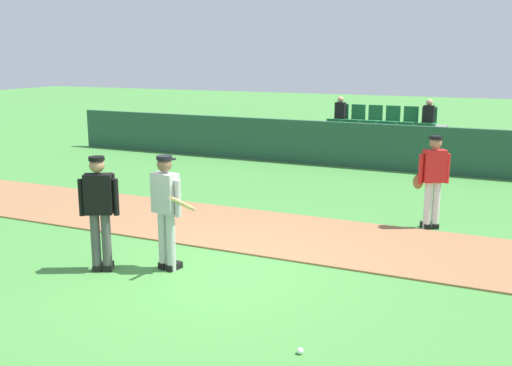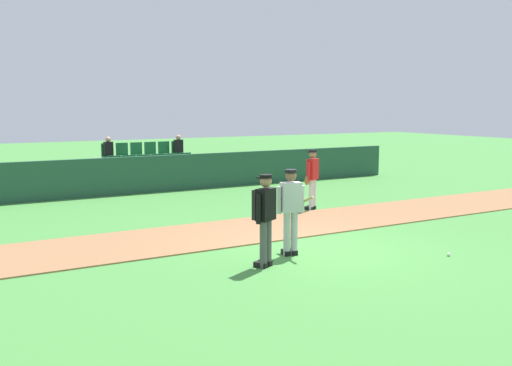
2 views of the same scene
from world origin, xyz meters
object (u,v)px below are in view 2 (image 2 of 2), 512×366
batter_grey_jersey (291,208)px  umpire_home_plate (265,215)px  baseball (449,254)px  runner_red_jersey (312,177)px

batter_grey_jersey → umpire_home_plate: 0.99m
baseball → runner_red_jersey: bearing=84.8°
batter_grey_jersey → baseball: 3.34m
batter_grey_jersey → runner_red_jersey: size_ratio=1.00×
batter_grey_jersey → baseball: batter_grey_jersey is taller
umpire_home_plate → baseball: umpire_home_plate is taller
umpire_home_plate → batter_grey_jersey: bearing=27.5°
runner_red_jersey → batter_grey_jersey: bearing=-129.8°
batter_grey_jersey → umpire_home_plate: same height
umpire_home_plate → runner_red_jersey: bearing=46.5°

